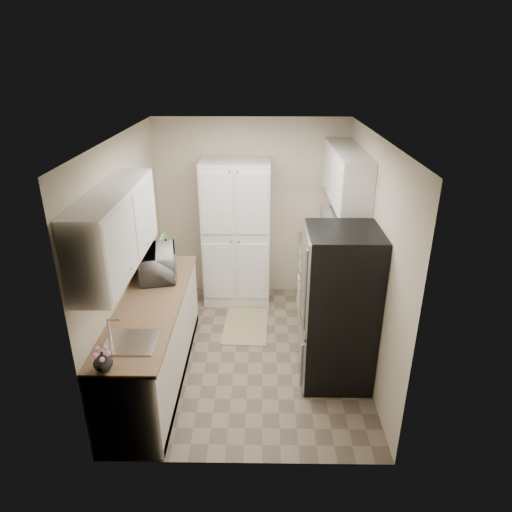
{
  "coord_description": "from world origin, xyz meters",
  "views": [
    {
      "loc": [
        0.15,
        -4.47,
        3.22
      ],
      "look_at": [
        0.08,
        0.15,
        1.18
      ],
      "focal_mm": 32.0,
      "sensor_mm": 36.0,
      "label": 1
    }
  ],
  "objects": [
    {
      "name": "fruit_basket",
      "position": [
        1.08,
        1.13,
        1.2
      ],
      "size": [
        0.23,
        0.23,
        0.1
      ],
      "primitive_type": null,
      "rotation": [
        0.0,
        0.0,
        0.03
      ],
      "color": "#FFA205",
      "rests_on": "toaster_oven"
    },
    {
      "name": "countertop_left",
      "position": [
        -0.99,
        -0.43,
        0.9
      ],
      "size": [
        0.63,
        2.33,
        0.04
      ],
      "primitive_type": "cube",
      "color": "#846647",
      "rests_on": "base_cabinet_left"
    },
    {
      "name": "room_shell",
      "position": [
        -0.02,
        -0.01,
        1.63
      ],
      "size": [
        2.64,
        3.24,
        2.52
      ],
      "color": "beige",
      "rests_on": "ground"
    },
    {
      "name": "base_cabinet_left",
      "position": [
        -0.99,
        -0.43,
        0.44
      ],
      "size": [
        0.6,
        2.3,
        0.88
      ],
      "primitive_type": "cube",
      "color": "silver",
      "rests_on": "ground"
    },
    {
      "name": "kitchen_mat",
      "position": [
        -0.06,
        0.57,
        0.01
      ],
      "size": [
        0.59,
        0.91,
        0.01
      ],
      "primitive_type": "cube",
      "rotation": [
        0.0,
        0.0,
        -0.05
      ],
      "color": "tan",
      "rests_on": "ground"
    },
    {
      "name": "cutting_board",
      "position": [
        -1.0,
        0.6,
        1.08
      ],
      "size": [
        0.03,
        0.26,
        0.33
      ],
      "primitive_type": "cube",
      "rotation": [
        0.0,
        0.0,
        0.05
      ],
      "color": "#4D8F3B",
      "rests_on": "countertop_left"
    },
    {
      "name": "wine_bottle",
      "position": [
        -0.97,
        0.44,
        1.07
      ],
      "size": [
        0.08,
        0.08,
        0.31
      ],
      "primitive_type": "cylinder",
      "color": "black",
      "rests_on": "countertop_left"
    },
    {
      "name": "flower_vase",
      "position": [
        -1.11,
        -1.52,
        1.0
      ],
      "size": [
        0.18,
        0.18,
        0.16
      ],
      "primitive_type": "imported",
      "rotation": [
        0.0,
        0.0,
        0.21
      ],
      "color": "white",
      "rests_on": "countertop_left"
    },
    {
      "name": "toaster_oven",
      "position": [
        1.09,
        1.13,
        1.03
      ],
      "size": [
        0.35,
        0.42,
        0.23
      ],
      "primitive_type": "cube",
      "rotation": [
        0.0,
        0.0,
        -0.1
      ],
      "color": "silver",
      "rests_on": "countertop_right"
    },
    {
      "name": "countertop_right",
      "position": [
        0.99,
        1.19,
        0.9
      ],
      "size": [
        0.63,
        0.83,
        0.04
      ],
      "primitive_type": "cube",
      "color": "#846647",
      "rests_on": "base_cabinet_right"
    },
    {
      "name": "electric_range",
      "position": [
        0.97,
        0.39,
        0.48
      ],
      "size": [
        0.71,
        0.78,
        1.13
      ],
      "color": "#B7B7BC",
      "rests_on": "ground"
    },
    {
      "name": "ground",
      "position": [
        0.0,
        0.0,
        0.0
      ],
      "size": [
        3.2,
        3.2,
        0.0
      ],
      "primitive_type": "plane",
      "color": "#7A6B56",
      "rests_on": "ground"
    },
    {
      "name": "base_cabinet_right",
      "position": [
        0.99,
        1.19,
        0.44
      ],
      "size": [
        0.6,
        0.8,
        0.88
      ],
      "primitive_type": "cube",
      "color": "silver",
      "rests_on": "ground"
    },
    {
      "name": "refrigerator",
      "position": [
        0.94,
        -0.41,
        0.85
      ],
      "size": [
        0.7,
        0.72,
        1.7
      ],
      "primitive_type": "cube",
      "color": "#B7B7BC",
      "rests_on": "ground"
    },
    {
      "name": "pantry_cabinet",
      "position": [
        -0.2,
        1.32,
        1.0
      ],
      "size": [
        0.9,
        0.55,
        2.0
      ],
      "primitive_type": "cube",
      "color": "silver",
      "rests_on": "ground"
    },
    {
      "name": "microwave",
      "position": [
        -1.02,
        0.16,
        1.08
      ],
      "size": [
        0.51,
        0.65,
        0.32
      ],
      "primitive_type": "imported",
      "rotation": [
        0.0,
        0.0,
        1.77
      ],
      "color": "silver",
      "rests_on": "countertop_left"
    }
  ]
}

